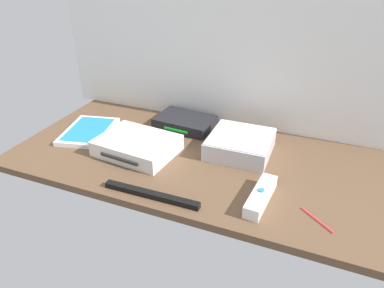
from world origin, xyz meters
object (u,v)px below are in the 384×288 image
Objects in this scene: remote_wand at (261,196)px; stylus_pen at (317,219)px; game_console at (137,145)px; mini_computer at (240,144)px; sensor_bar at (151,195)px; network_router at (185,122)px; game_case at (89,131)px.

stylus_pen is (12.63, -1.71, -1.16)cm from remote_wand.
mini_computer is at bearing 28.04° from game_console.
network_router is at bearing 100.39° from sensor_bar.
mini_computer reaches higher than game_case.
mini_computer reaches higher than game_console.
network_router is 53.07cm from stylus_pen.
game_case is at bearing 146.84° from sensor_bar.
stylus_pen is (69.58, -14.69, -0.41)cm from game_case.
game_case is 0.90× the size of sensor_bar.
mini_computer is at bearing -4.81° from game_case.
mini_computer reaches higher than sensor_bar.
game_console reaches higher than network_router.
game_case is 71.12cm from stylus_pen.
network_router and remote_wand have the same top height.
sensor_bar is at bearing -156.93° from remote_wand.
mini_computer reaches higher than stylus_pen.
game_console is 50.85cm from stylus_pen.
game_case is at bearing -171.72° from mini_computer.
remote_wand reaches higher than game_case.
remote_wand is 25.19cm from sensor_bar.
mini_computer is at bearing -18.79° from network_router.
sensor_bar reaches higher than stylus_pen.
mini_computer is 47.03cm from game_case.
game_case is 58.41cm from remote_wand.
mini_computer is 0.72× the size of sensor_bar.
mini_computer is 1.92× the size of stylus_pen.
remote_wand is (56.95, -12.98, 0.75)cm from game_case.
game_case is 1.44× the size of remote_wand.
remote_wand reaches higher than stylus_pen.
network_router is at bearing 157.08° from mini_computer.
network_router is at bearing 145.36° from stylus_pen.
game_console is at bearing 171.21° from remote_wand.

